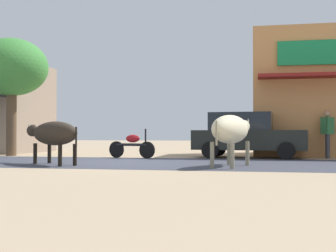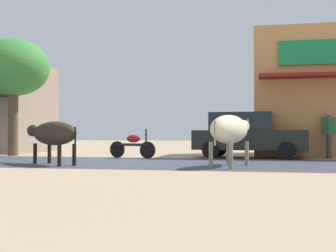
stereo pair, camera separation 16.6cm
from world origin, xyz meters
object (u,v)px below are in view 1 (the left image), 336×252
(roadside_tree, at_px, (12,68))
(cow_near_brown, at_px, (53,134))
(parked_motorcycle, at_px, (132,145))
(cow_far_dark, at_px, (231,130))
(parked_hatchback_car, at_px, (247,135))
(pedestrian_by_shop, at_px, (327,130))

(roadside_tree, height_order, cow_near_brown, roadside_tree)
(parked_motorcycle, bearing_deg, cow_far_dark, -43.98)
(parked_hatchback_car, bearing_deg, cow_far_dark, -94.12)
(parked_hatchback_car, bearing_deg, roadside_tree, -178.20)
(roadside_tree, height_order, parked_hatchback_car, roadside_tree)
(pedestrian_by_shop, bearing_deg, roadside_tree, -177.40)
(roadside_tree, xyz_separation_m, parked_hatchback_car, (9.18, 0.29, -2.63))
(roadside_tree, distance_m, cow_near_brown, 6.40)
(parked_motorcycle, bearing_deg, cow_near_brown, -109.11)
(parked_motorcycle, height_order, cow_far_dark, cow_far_dark)
(cow_near_brown, bearing_deg, roadside_tree, 131.06)
(parked_hatchback_car, bearing_deg, pedestrian_by_shop, 5.22)
(parked_motorcycle, bearing_deg, roadside_tree, 172.37)
(parked_hatchback_car, height_order, parked_motorcycle, parked_hatchback_car)
(cow_near_brown, bearing_deg, pedestrian_by_shop, 31.30)
(parked_hatchback_car, height_order, cow_near_brown, parked_hatchback_car)
(roadside_tree, relative_size, pedestrian_by_shop, 2.74)
(roadside_tree, height_order, pedestrian_by_shop, roadside_tree)
(pedestrian_by_shop, bearing_deg, parked_hatchback_car, -174.78)
(roadside_tree, xyz_separation_m, cow_far_dark, (8.86, -4.28, -2.48))
(cow_far_dark, xyz_separation_m, pedestrian_by_shop, (3.15, 4.82, 0.02))
(cow_near_brown, xyz_separation_m, pedestrian_by_shop, (8.16, 4.96, 0.12))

